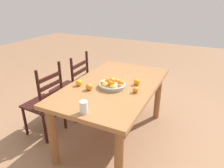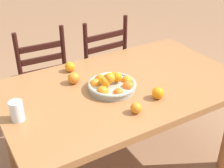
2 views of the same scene
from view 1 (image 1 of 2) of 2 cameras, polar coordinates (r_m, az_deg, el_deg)
name	(u,v)px [view 1 (image 1 of 2)]	position (r m, az deg, el deg)	size (l,w,h in m)	color
ground_plane	(114,136)	(2.86, 0.50, -14.24)	(12.00, 12.00, 0.00)	#93694A
dining_table	(114,92)	(2.51, 0.56, -2.34)	(1.61, 0.97, 0.77)	#9E683B
chair_near_window	(45,103)	(2.82, -17.96, -5.02)	(0.44, 0.44, 0.99)	black
chair_by_cabinet	(73,87)	(3.15, -10.73, -0.94)	(0.46, 0.46, 0.99)	black
fruit_bowl	(112,84)	(2.36, -0.01, -0.11)	(0.31, 0.31, 0.13)	#A0A596
orange_loose_0	(136,90)	(2.25, 6.56, -1.60)	(0.07, 0.07, 0.07)	orange
orange_loose_1	(79,83)	(2.44, -9.19, 0.32)	(0.07, 0.07, 0.07)	orange
orange_loose_2	(89,87)	(2.31, -6.40, -0.77)	(0.08, 0.08, 0.08)	orange
orange_loose_3	(137,82)	(2.44, 6.87, 0.58)	(0.07, 0.07, 0.07)	orange
drinking_glass	(84,107)	(1.87, -7.84, -6.38)	(0.08, 0.08, 0.12)	silver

